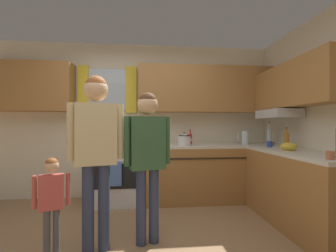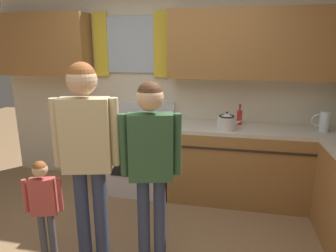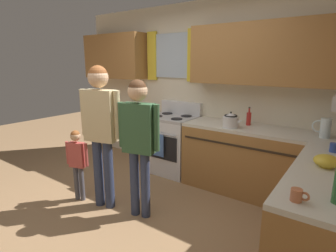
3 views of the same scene
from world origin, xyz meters
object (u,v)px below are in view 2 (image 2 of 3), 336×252
water_pitcher (324,121)px  adult_in_plaid (151,154)px  stovetop_kettle (227,121)px  adult_holding_child (86,143)px  small_child (44,200)px  bottle_sauce_red (239,117)px  stove_oven (142,155)px

water_pitcher → adult_in_plaid: adult_in_plaid is taller
stovetop_kettle → water_pitcher: 1.05m
water_pitcher → adult_holding_child: bearing=-146.9°
stovetop_kettle → water_pitcher: bearing=8.3°
water_pitcher → small_child: (-2.48, -1.46, -0.44)m
adult_holding_child → water_pitcher: bearing=33.1°
water_pitcher → bottle_sauce_red: bearing=173.0°
stove_oven → adult_in_plaid: bearing=-70.2°
bottle_sauce_red → adult_in_plaid: adult_in_plaid is taller
adult_holding_child → adult_in_plaid: bearing=10.8°
water_pitcher → adult_in_plaid: size_ratio=0.14×
stovetop_kettle → small_child: 1.99m
adult_holding_child → small_child: bearing=-167.1°
stove_oven → small_child: size_ratio=1.20×
stovetop_kettle → adult_in_plaid: 1.26m
bottle_sauce_red → stovetop_kettle: (-0.14, -0.26, 0.00)m
bottle_sauce_red → stovetop_kettle: bottle_sauce_red is taller
water_pitcher → stovetop_kettle: bearing=-171.7°
stovetop_kettle → adult_holding_child: 1.62m
small_child → adult_holding_child: bearing=12.9°
adult_holding_child → small_child: 0.62m
adult_holding_child → small_child: size_ratio=1.84×
stove_oven → adult_in_plaid: size_ratio=0.71×
stovetop_kettle → adult_holding_child: bearing=-131.1°
bottle_sauce_red → adult_holding_child: bearing=-129.2°
adult_holding_child → small_child: adult_holding_child is taller
water_pitcher → small_child: 2.91m
stove_oven → small_child: stove_oven is taller
stovetop_kettle → small_child: stovetop_kettle is taller
stove_oven → water_pitcher: bearing=-0.3°
stovetop_kettle → adult_holding_child: (-1.07, -1.22, 0.07)m
adult_holding_child → adult_in_plaid: (0.49, 0.09, -0.09)m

